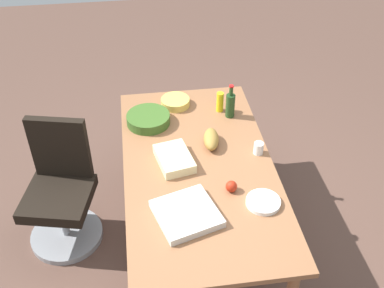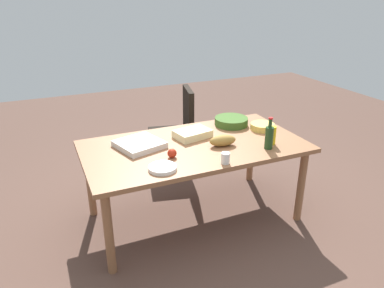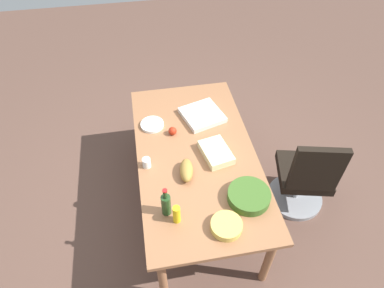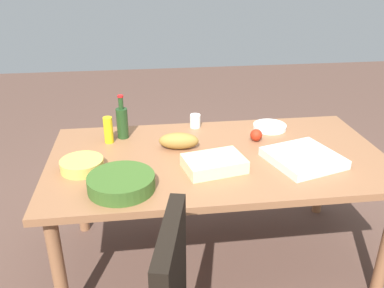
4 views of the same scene
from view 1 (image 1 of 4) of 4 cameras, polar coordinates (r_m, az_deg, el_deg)
name	(u,v)px [view 1 (image 1 of 4)]	position (r m, az deg, el deg)	size (l,w,h in m)	color
ground_plane	(198,237)	(3.80, 0.72, -11.22)	(10.00, 10.00, 0.00)	brown
conference_table	(199,173)	(3.31, 0.82, -3.60)	(1.96, 1.04, 0.76)	#905E3D
office_chair	(62,198)	(3.69, -15.61, -6.31)	(0.58, 0.58, 1.00)	gray
pizza_box	(187,214)	(2.90, -0.67, -8.48)	(0.36, 0.36, 0.05)	silver
apple_red	(231,186)	(3.06, 4.82, -5.17)	(0.08, 0.08, 0.08)	#AD2612
bread_loaf	(211,139)	(3.41, 2.35, 0.60)	(0.24, 0.11, 0.10)	olive
chip_bowl	(175,102)	(3.84, -2.05, 5.13)	(0.23, 0.23, 0.06)	#D8B851
wine_bottle	(230,105)	(3.68, 4.69, 4.81)	(0.09, 0.09, 0.28)	#1F3E1B
paper_plate_stack	(263,202)	(3.02, 8.66, -7.00)	(0.22, 0.22, 0.03)	white
sheet_cake	(174,159)	(3.26, -2.18, -1.80)	(0.32, 0.22, 0.07)	beige
paper_cup	(259,148)	(3.37, 8.10, -0.51)	(0.07, 0.07, 0.09)	white
salad_bowl	(148,119)	(3.64, -5.35, 3.05)	(0.34, 0.34, 0.08)	#385C21
mustard_bottle	(220,102)	(3.75, 3.43, 5.14)	(0.06, 0.06, 0.17)	yellow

